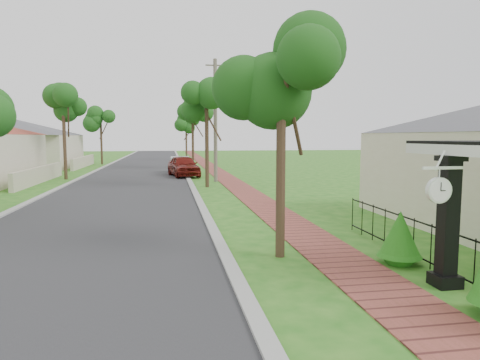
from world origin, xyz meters
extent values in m
plane|color=#236718|center=(0.00, 0.00, 0.00)|extent=(160.00, 160.00, 0.00)
cube|color=#28282B|center=(-3.00, 20.00, 0.00)|extent=(7.00, 120.00, 0.02)
cube|color=#9E9E99|center=(0.65, 20.00, 0.00)|extent=(0.30, 120.00, 0.10)
cube|color=#9E9E99|center=(-6.65, 20.00, 0.00)|extent=(0.30, 120.00, 0.10)
cube|color=#95433B|center=(3.25, 20.00, 0.00)|extent=(1.50, 120.00, 0.03)
cube|color=black|center=(4.55, -1.00, 1.26)|extent=(0.30, 0.30, 2.52)
cube|color=black|center=(4.55, -1.00, 0.12)|extent=(0.48, 0.48, 0.24)
cube|color=black|center=(4.55, -1.00, 2.46)|extent=(0.42, 0.42, 0.10)
cube|color=black|center=(4.90, 0.00, 0.95)|extent=(0.03, 8.00, 0.03)
cube|color=black|center=(4.90, 0.00, 0.15)|extent=(0.03, 8.00, 0.03)
cylinder|color=black|center=(4.90, -1.33, 0.50)|extent=(0.02, 0.02, 1.00)
cylinder|color=black|center=(4.90, -0.67, 0.50)|extent=(0.02, 0.02, 1.00)
cylinder|color=black|center=(4.90, 0.00, 0.50)|extent=(0.02, 0.02, 1.00)
cylinder|color=black|center=(4.90, 0.67, 0.50)|extent=(0.02, 0.02, 1.00)
cylinder|color=black|center=(4.90, 1.33, 0.50)|extent=(0.02, 0.02, 1.00)
cylinder|color=black|center=(4.90, 2.00, 0.50)|extent=(0.02, 0.02, 1.00)
cylinder|color=black|center=(4.90, 2.67, 0.50)|extent=(0.02, 0.02, 1.00)
cylinder|color=black|center=(4.90, 3.33, 0.50)|extent=(0.02, 0.02, 1.00)
cylinder|color=black|center=(4.90, 4.00, 0.50)|extent=(0.02, 0.02, 1.00)
cylinder|color=#382619|center=(1.50, 16.00, 2.27)|extent=(0.22, 0.22, 4.55)
sphere|color=#134A14|center=(1.50, 16.00, 4.68)|extent=(1.70, 1.70, 1.70)
cylinder|color=#382619|center=(1.50, 30.00, 2.45)|extent=(0.22, 0.22, 4.90)
sphere|color=#134A14|center=(1.50, 30.00, 5.04)|extent=(1.70, 1.70, 1.70)
cylinder|color=#382619|center=(1.50, 44.00, 2.10)|extent=(0.22, 0.22, 4.20)
sphere|color=#134A14|center=(1.50, 44.00, 4.32)|extent=(1.70, 1.70, 1.70)
cylinder|color=#382619|center=(-7.50, 22.00, 2.45)|extent=(0.22, 0.22, 4.90)
sphere|color=#134A14|center=(-7.50, 22.00, 5.04)|extent=(1.70, 1.70, 1.70)
cylinder|color=#382619|center=(-7.50, 38.00, 2.27)|extent=(0.22, 0.22, 4.55)
sphere|color=#134A14|center=(-7.50, 38.00, 4.68)|extent=(1.70, 1.70, 1.70)
sphere|color=#1B5F13|center=(4.45, 0.49, 0.26)|extent=(0.76, 0.76, 0.76)
cone|color=#1B5F13|center=(4.45, 0.49, 0.74)|extent=(0.86, 0.86, 0.95)
cube|color=#BFB299|center=(-8.60, 20.00, 0.50)|extent=(0.25, 10.00, 1.00)
cube|color=beige|center=(-15.00, 34.00, 1.50)|extent=(11.00, 10.00, 3.00)
pyramid|color=#4C4C51|center=(-15.00, 34.00, 3.80)|extent=(15.56, 15.56, 1.60)
cube|color=#BFB299|center=(-8.60, 34.00, 0.50)|extent=(0.25, 10.00, 1.00)
imported|color=#64140F|center=(0.40, 22.80, 0.75)|extent=(2.53, 4.66, 1.51)
imported|color=white|center=(0.23, 25.36, 0.65)|extent=(1.59, 4.02, 1.30)
cylinder|color=#382619|center=(1.94, 1.50, 2.09)|extent=(0.22, 0.22, 4.18)
sphere|color=#1E5217|center=(1.94, 1.50, 4.30)|extent=(2.08, 2.08, 2.08)
cylinder|color=#6F6456|center=(2.30, 18.83, 3.84)|extent=(0.24, 0.24, 7.68)
cube|color=#6F6456|center=(2.30, 18.83, 7.28)|extent=(1.20, 0.08, 0.08)
cube|color=white|center=(4.11, -1.40, 2.32)|extent=(0.77, 0.05, 0.05)
cylinder|color=white|center=(4.05, -1.40, 2.14)|extent=(0.02, 0.02, 0.33)
cylinder|color=white|center=(4.05, -1.40, 1.92)|extent=(0.46, 0.10, 0.46)
cylinder|color=white|center=(4.05, -1.45, 1.92)|extent=(0.40, 0.01, 0.40)
cylinder|color=white|center=(4.05, -1.34, 1.92)|extent=(0.40, 0.01, 0.40)
cube|color=black|center=(4.05, -1.46, 1.99)|extent=(0.02, 0.01, 0.15)
cube|color=black|center=(4.09, -1.46, 1.92)|extent=(0.10, 0.01, 0.02)
camera|label=1|loc=(-0.65, -8.21, 2.86)|focal=32.00mm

